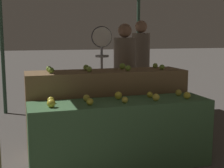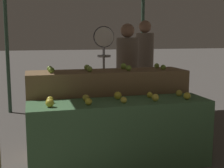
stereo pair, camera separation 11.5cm
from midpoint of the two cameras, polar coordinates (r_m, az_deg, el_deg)
The scene contains 24 objects.
ground_plane at distance 3.74m, azimuth 2.41°, elevation -14.83°, with size 60.00×60.00×0.00m, color #59544F.
display_counter_front at distance 3.60m, azimuth 2.45°, elevation -9.18°, with size 2.05×0.55×0.77m, color #4C7A4C.
display_counter_back at distance 4.12m, azimuth -0.02°, elevation -4.84°, with size 2.05×0.55×1.05m, color olive.
apple_front_0 at distance 3.25m, azimuth -10.32°, elevation -3.42°, with size 0.09×0.09×0.09m, color gold.
apple_front_1 at distance 3.29m, azimuth -3.32°, elevation -3.23°, with size 0.08×0.08×0.08m, color gold.
apple_front_2 at distance 3.39m, azimuth 3.14°, elevation -2.94°, with size 0.07×0.07×0.07m, color yellow.
apple_front_3 at distance 3.53m, azimuth 8.86°, elevation -2.46°, with size 0.08×0.08×0.08m, color yellow.
apple_front_4 at distance 3.70m, azimuth 14.44°, elevation -2.12°, with size 0.08×0.08×0.08m, color gold.
apple_front_5 at distance 3.44m, azimuth -10.33°, elevation -2.85°, with size 0.07×0.07×0.07m, color gold.
apple_front_6 at distance 3.50m, azimuth -3.87°, elevation -2.53°, with size 0.08×0.08×0.08m, color gold.
apple_front_7 at distance 3.59m, azimuth 2.05°, elevation -2.12°, with size 0.09×0.09×0.09m, color gold.
apple_front_8 at distance 3.71m, azimuth 7.80°, elevation -1.97°, with size 0.07×0.07×0.07m, color gold.
apple_front_9 at distance 3.87m, azimuth 13.00°, elevation -1.62°, with size 0.08×0.08×0.08m, color gold.
apple_back_0 at distance 3.79m, azimuth -10.19°, elevation 2.50°, with size 0.08×0.08×0.08m, color #7AA338.
apple_back_1 at distance 3.87m, azimuth -3.28°, elevation 2.74°, with size 0.07×0.07×0.07m, color #8EB247.
apple_back_2 at distance 3.98m, azimuth 3.89°, elevation 2.91°, with size 0.08×0.08×0.08m, color #7AA338.
apple_back_3 at distance 4.16m, azimuth 10.13°, elevation 3.03°, with size 0.07×0.07×0.07m, color #7AA338.
apple_back_4 at distance 3.99m, azimuth -10.51°, elevation 2.78°, with size 0.07×0.07×0.07m, color #8EB247.
apple_back_5 at distance 4.08m, azimuth -3.79°, elevation 3.05°, with size 0.07×0.07×0.07m, color #8EB247.
apple_back_6 at distance 4.19m, azimuth 2.92°, elevation 3.27°, with size 0.08×0.08×0.08m, color #84AD3D.
apple_back_7 at distance 4.36m, azimuth 8.93°, elevation 3.31°, with size 0.07×0.07×0.07m, color #8EB247.
produce_scale at distance 4.70m, azimuth -0.79°, elevation 5.28°, with size 0.31×0.20×1.64m.
person_vendor_at_scale at distance 5.07m, azimuth 3.45°, elevation 2.90°, with size 0.39×0.39×1.69m.
person_customer_left at distance 6.06m, azimuth 6.50°, elevation 4.43°, with size 0.38×0.38×1.79m.
Camera 2 is at (-0.96, -3.28, 1.50)m, focal length 50.00 mm.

